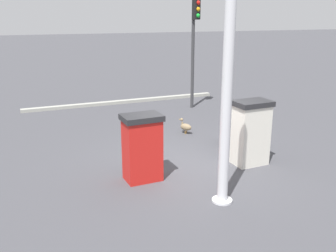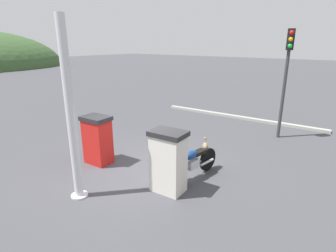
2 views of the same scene
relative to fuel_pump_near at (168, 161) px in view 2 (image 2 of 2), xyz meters
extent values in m
plane|color=#424247|center=(0.53, 1.35, -0.80)|extent=(120.00, 120.00, 0.00)
cube|color=silver|center=(0.00, 0.00, -0.07)|extent=(0.60, 0.82, 1.45)
cube|color=black|center=(0.28, 0.02, 0.25)|extent=(0.07, 0.55, 0.32)
cube|color=#262628|center=(0.00, 0.00, 0.71)|extent=(0.66, 0.90, 0.12)
cylinder|color=black|center=(0.30, 0.26, -0.29)|extent=(0.05, 0.05, 0.94)
cube|color=red|center=(0.00, 2.70, -0.12)|extent=(0.61, 0.80, 1.35)
cube|color=black|center=(0.29, 2.72, 0.18)|extent=(0.07, 0.53, 0.32)
cube|color=#262628|center=(0.00, 2.70, 0.62)|extent=(0.67, 0.88, 0.12)
cylinder|color=black|center=(0.30, 2.95, -0.32)|extent=(0.05, 0.05, 0.88)
cylinder|color=black|center=(0.26, -0.08, -0.46)|extent=(0.68, 0.14, 0.67)
cylinder|color=black|center=(1.58, -0.22, -0.46)|extent=(0.68, 0.14, 0.67)
cube|color=silver|center=(0.87, -0.14, -0.36)|extent=(0.38, 0.24, 0.24)
cylinder|color=silver|center=(0.92, -0.15, -0.41)|extent=(0.99, 0.16, 0.05)
ellipsoid|color=navy|center=(0.80, -0.13, -0.08)|extent=(0.50, 0.27, 0.24)
cube|color=black|center=(1.14, -0.17, -0.11)|extent=(0.46, 0.25, 0.10)
cylinder|color=silver|center=(0.30, -0.08, -0.16)|extent=(0.26, 0.07, 0.57)
cylinder|color=silver|center=(0.38, -0.09, 0.16)|extent=(0.10, 0.56, 0.04)
sphere|color=silver|center=(0.28, -0.08, 0.04)|extent=(0.15, 0.15, 0.14)
cylinder|color=silver|center=(1.37, -0.32, -0.44)|extent=(0.55, 0.13, 0.07)
ellipsoid|color=#847051|center=(2.74, 0.53, -0.59)|extent=(0.42, 0.37, 0.21)
cylinder|color=#847051|center=(2.85, 0.60, -0.52)|extent=(0.08, 0.08, 0.15)
sphere|color=#847051|center=(2.87, 0.61, -0.38)|extent=(0.13, 0.13, 0.09)
cone|color=orange|center=(2.92, 0.65, -0.38)|extent=(0.08, 0.07, 0.04)
cone|color=#847051|center=(2.59, 0.43, -0.55)|extent=(0.10, 0.10, 0.07)
cylinder|color=orange|center=(2.71, 0.56, -0.74)|extent=(0.02, 0.02, 0.10)
cylinder|color=orange|center=(2.76, 0.50, -0.74)|extent=(0.02, 0.02, 0.10)
cylinder|color=#38383A|center=(5.76, -0.99, 1.21)|extent=(0.15, 0.15, 4.01)
cube|color=black|center=(5.63, -1.03, 2.85)|extent=(0.26, 0.29, 0.72)
sphere|color=red|center=(5.53, -1.06, 3.07)|extent=(0.19, 0.19, 0.15)
sphere|color=orange|center=(5.53, -1.06, 2.85)|extent=(0.19, 0.19, 0.15)
sphere|color=green|center=(5.53, -1.06, 2.63)|extent=(0.19, 0.19, 0.15)
cylinder|color=silver|center=(-1.53, 1.53, 1.27)|extent=(0.20, 0.20, 4.12)
cylinder|color=silver|center=(-1.53, 1.53, -0.78)|extent=(0.40, 0.40, 0.04)
cube|color=#9E9E93|center=(7.37, 1.35, -0.74)|extent=(0.63, 7.85, 0.12)
camera|label=1|loc=(-7.52, 4.84, 2.75)|focal=41.03mm
camera|label=2|loc=(-4.73, -3.64, 2.76)|focal=28.76mm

